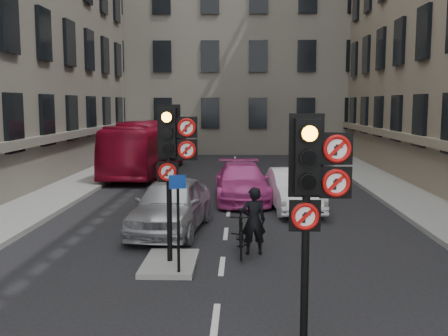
# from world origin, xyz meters

# --- Properties ---
(pavement_left) EXTENTS (3.00, 50.00, 0.16)m
(pavement_left) POSITION_xyz_m (-7.20, 12.00, 0.08)
(pavement_left) COLOR gray
(pavement_left) RESTS_ON ground
(pavement_right) EXTENTS (3.00, 50.00, 0.16)m
(pavement_right) POSITION_xyz_m (7.20, 12.00, 0.08)
(pavement_right) COLOR gray
(pavement_right) RESTS_ON ground
(centre_island) EXTENTS (1.20, 2.00, 0.12)m
(centre_island) POSITION_xyz_m (-1.20, 5.00, 0.06)
(centre_island) COLOR gray
(centre_island) RESTS_ON ground
(building_far) EXTENTS (30.00, 14.00, 20.00)m
(building_far) POSITION_xyz_m (0.00, 38.00, 10.00)
(building_far) COLOR gray
(building_far) RESTS_ON ground
(signal_near) EXTENTS (0.91, 0.40, 3.58)m
(signal_near) POSITION_xyz_m (1.49, 0.99, 2.58)
(signal_near) COLOR black
(signal_near) RESTS_ON ground
(signal_far) EXTENTS (0.91, 0.40, 3.58)m
(signal_far) POSITION_xyz_m (-1.11, 4.99, 2.70)
(signal_far) COLOR black
(signal_far) RESTS_ON centre_island
(car_silver) EXTENTS (2.31, 4.77, 1.57)m
(car_silver) POSITION_xyz_m (-1.60, 8.28, 0.79)
(car_silver) COLOR #AEB0B7
(car_silver) RESTS_ON ground
(car_white) EXTENTS (1.81, 4.41, 1.42)m
(car_white) POSITION_xyz_m (2.29, 11.52, 0.71)
(car_white) COLOR white
(car_white) RESTS_ON ground
(car_pink) EXTENTS (2.27, 4.99, 1.42)m
(car_pink) POSITION_xyz_m (0.46, 13.20, 0.71)
(car_pink) COLOR #CD3C93
(car_pink) RESTS_ON ground
(bus_red) EXTENTS (2.98, 10.12, 2.78)m
(bus_red) POSITION_xyz_m (-4.50, 20.68, 1.39)
(bus_red) COLOR maroon
(bus_red) RESTS_ON ground
(motorcycle) EXTENTS (0.54, 1.83, 1.10)m
(motorcycle) POSITION_xyz_m (0.43, 6.00, 0.55)
(motorcycle) COLOR black
(motorcycle) RESTS_ON ground
(motorcyclist) EXTENTS (0.66, 0.48, 1.69)m
(motorcyclist) POSITION_xyz_m (0.74, 6.00, 0.84)
(motorcyclist) COLOR black
(motorcyclist) RESTS_ON ground
(info_sign) EXTENTS (0.36, 0.16, 2.11)m
(info_sign) POSITION_xyz_m (-0.90, 4.18, 1.48)
(info_sign) COLOR black
(info_sign) RESTS_ON centre_island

